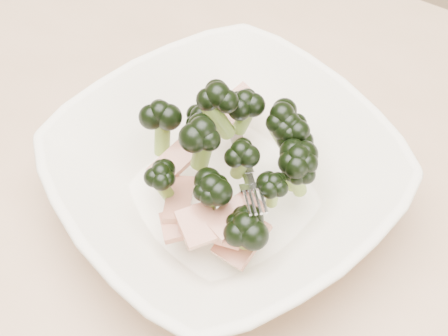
{
  "coord_description": "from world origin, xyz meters",
  "views": [
    {
      "loc": [
        0.28,
        -0.28,
        1.26
      ],
      "look_at": [
        0.1,
        0.01,
        0.8
      ],
      "focal_mm": 50.0,
      "sensor_mm": 36.0,
      "label": 1
    }
  ],
  "objects": [
    {
      "name": "dining_table",
      "position": [
        0.0,
        0.0,
        0.65
      ],
      "size": [
        1.2,
        0.8,
        0.75
      ],
      "color": "tan",
      "rests_on": "ground"
    },
    {
      "name": "broccoli_dish",
      "position": [
        0.11,
        0.01,
        0.79
      ],
      "size": [
        0.39,
        0.39,
        0.13
      ],
      "color": "beige",
      "rests_on": "dining_table"
    }
  ]
}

